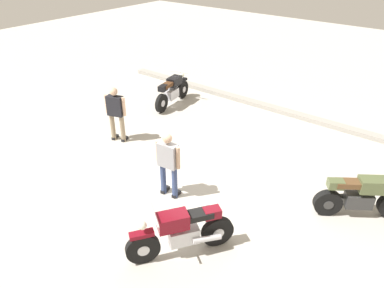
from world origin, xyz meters
TOP-DOWN VIEW (x-y plane):
  - ground_plane at (0.00, 0.00)m, footprint 40.00×40.00m
  - curb_edge at (0.00, 4.60)m, footprint 14.00×0.30m
  - motorcycle_olive_vintage at (3.37, 0.82)m, footprint 1.68×1.26m
  - motorcycle_maroon_cruiser at (1.08, -2.34)m, footprint 1.27×1.80m
  - motorcycle_black_cruiser at (-3.63, 2.84)m, footprint 0.70×2.08m
  - person_in_gray_shirt at (-0.28, -1.15)m, footprint 0.64×0.35m
  - person_in_black_shirt at (-3.17, -0.11)m, footprint 0.63×0.42m

SIDE VIEW (x-z plane):
  - ground_plane at x=0.00m, z-range 0.00..0.00m
  - curb_edge at x=0.00m, z-range 0.00..0.15m
  - motorcycle_olive_vintage at x=3.37m, z-range -0.05..1.02m
  - motorcycle_maroon_cruiser at x=1.08m, z-range -0.02..1.06m
  - motorcycle_black_cruiser at x=-3.63m, z-range -0.02..1.06m
  - person_in_gray_shirt at x=-0.28m, z-range 0.10..1.71m
  - person_in_black_shirt at x=-3.17m, z-range 0.11..1.75m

